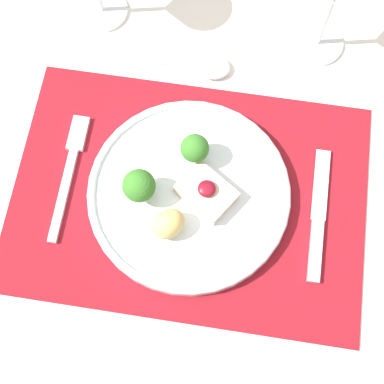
% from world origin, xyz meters
% --- Properties ---
extents(ground_plane, '(8.00, 8.00, 0.00)m').
position_xyz_m(ground_plane, '(0.00, 0.00, 0.00)').
color(ground_plane, '#4C4742').
extents(dining_table, '(1.11, 1.05, 0.75)m').
position_xyz_m(dining_table, '(0.00, 0.00, 0.65)').
color(dining_table, white).
rests_on(dining_table, ground_plane).
extents(placemat, '(0.49, 0.34, 0.00)m').
position_xyz_m(placemat, '(0.00, 0.00, 0.75)').
color(placemat, maroon).
rests_on(placemat, dining_table).
extents(dinner_plate, '(0.28, 0.28, 0.07)m').
position_xyz_m(dinner_plate, '(0.00, -0.00, 0.76)').
color(dinner_plate, silver).
rests_on(dinner_plate, placemat).
extents(fork, '(0.02, 0.19, 0.01)m').
position_xyz_m(fork, '(-0.17, 0.01, 0.75)').
color(fork, silver).
rests_on(fork, placemat).
extents(knife, '(0.02, 0.19, 0.01)m').
position_xyz_m(knife, '(0.18, -0.01, 0.75)').
color(knife, silver).
rests_on(knife, placemat).
extents(spoon, '(0.17, 0.04, 0.01)m').
position_xyz_m(spoon, '(-0.01, 0.21, 0.75)').
color(spoon, silver).
rests_on(spoon, dining_table).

